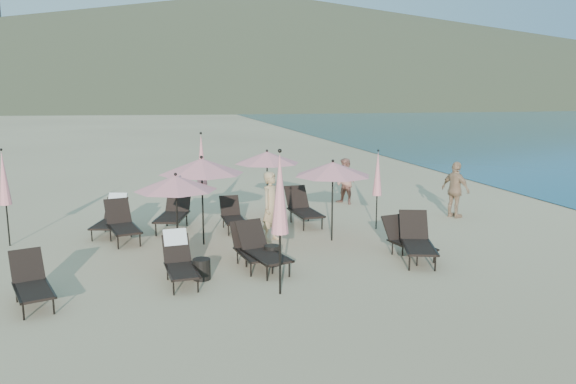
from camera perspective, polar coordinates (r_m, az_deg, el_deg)
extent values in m
plane|color=#D6BA8C|center=(12.44, 2.92, -7.91)|extent=(800.00, 800.00, 0.00)
cone|color=brown|center=(318.55, -2.94, 14.76)|extent=(690.00, 690.00, 55.00)
cone|color=brown|center=(392.51, 15.51, 11.92)|extent=(280.00, 280.00, 32.00)
cube|color=beige|center=(324.28, -22.27, 12.43)|extent=(18.00, 16.00, 38.00)
cube|color=black|center=(11.24, -24.41, -9.16)|extent=(0.89, 1.25, 0.05)
cube|color=black|center=(11.87, -25.00, -6.77)|extent=(0.68, 0.58, 0.58)
cylinder|color=black|center=(10.83, -25.29, -10.91)|extent=(0.03, 0.03, 0.32)
cylinder|color=black|center=(11.74, -25.86, -9.32)|extent=(0.03, 0.03, 0.32)
cylinder|color=black|center=(10.89, -22.71, -10.61)|extent=(0.03, 0.03, 0.32)
cylinder|color=black|center=(11.79, -23.49, -9.05)|extent=(0.03, 0.03, 0.32)
cube|color=black|center=(11.25, -25.87, -9.20)|extent=(0.41, 1.22, 0.04)
cube|color=black|center=(11.31, -23.02, -8.88)|extent=(0.41, 1.22, 0.04)
cube|color=black|center=(11.55, -10.71, -7.91)|extent=(0.65, 1.13, 0.05)
cube|color=black|center=(12.16, -11.27, -5.66)|extent=(0.59, 0.45, 0.56)
cylinder|color=black|center=(11.15, -11.55, -9.50)|extent=(0.03, 0.03, 0.31)
cylinder|color=black|center=(12.03, -12.15, -8.03)|extent=(0.03, 0.03, 0.31)
cylinder|color=black|center=(11.21, -9.14, -9.30)|extent=(0.03, 0.03, 0.31)
cylinder|color=black|center=(12.08, -9.92, -7.86)|extent=(0.03, 0.03, 0.31)
cube|color=black|center=(11.56, -12.09, -7.90)|extent=(0.14, 1.22, 0.04)
cube|color=black|center=(11.63, -9.42, -7.69)|extent=(0.14, 1.22, 0.04)
cube|color=silver|center=(12.23, -11.39, -4.54)|extent=(0.51, 0.29, 0.34)
cube|color=black|center=(12.42, -3.42, -6.37)|extent=(0.72, 1.18, 0.05)
cube|color=black|center=(13.03, -4.50, -4.32)|extent=(0.63, 0.50, 0.58)
cylinder|color=black|center=(11.98, -3.80, -7.86)|extent=(0.03, 0.03, 0.32)
cylinder|color=black|center=(12.85, -5.15, -6.60)|extent=(0.03, 0.03, 0.32)
cylinder|color=black|center=(12.13, -1.61, -7.60)|extent=(0.03, 0.03, 0.32)
cylinder|color=black|center=(12.99, -3.10, -6.38)|extent=(0.03, 0.03, 0.32)
cube|color=black|center=(12.38, -4.72, -6.40)|extent=(0.21, 1.25, 0.04)
cube|color=black|center=(12.55, -2.28, -6.14)|extent=(0.21, 1.25, 0.04)
cube|color=black|center=(12.19, -2.10, -6.55)|extent=(0.90, 1.33, 0.05)
cube|color=black|center=(12.81, -3.74, -4.33)|extent=(0.72, 0.60, 0.62)
cylinder|color=black|center=(11.70, -2.14, -8.22)|extent=(0.04, 0.04, 0.34)
cylinder|color=black|center=(12.60, -4.27, -6.87)|extent=(0.04, 0.04, 0.34)
cylinder|color=black|center=(11.93, 0.13, -7.84)|extent=(0.04, 0.04, 0.34)
cylinder|color=black|center=(12.81, -2.12, -6.55)|extent=(0.04, 0.04, 0.34)
cube|color=black|center=(12.10, -3.50, -6.64)|extent=(0.37, 1.33, 0.04)
cube|color=black|center=(12.36, -0.95, -6.25)|extent=(0.37, 1.33, 0.04)
cube|color=black|center=(13.10, 13.14, -5.51)|extent=(1.03, 1.43, 0.05)
cube|color=black|center=(13.85, 12.64, -3.28)|extent=(0.78, 0.67, 0.66)
cylinder|color=black|center=(12.61, 12.23, -7.02)|extent=(0.04, 0.04, 0.36)
cylinder|color=black|center=(13.65, 11.58, -5.64)|extent=(0.04, 0.04, 0.36)
cylinder|color=black|center=(12.70, 14.74, -7.00)|extent=(0.04, 0.04, 0.36)
cylinder|color=black|center=(13.74, 13.89, -5.63)|extent=(0.04, 0.04, 0.36)
cube|color=black|center=(13.10, 11.72, -5.41)|extent=(0.49, 1.38, 0.04)
cube|color=black|center=(13.21, 14.49, -5.40)|extent=(0.49, 1.38, 0.04)
cube|color=black|center=(13.43, 12.61, -5.34)|extent=(0.76, 1.18, 0.05)
cube|color=black|center=(13.92, 10.81, -3.56)|extent=(0.63, 0.51, 0.56)
cylinder|color=black|center=(12.99, 12.98, -6.66)|extent=(0.03, 0.03, 0.31)
cylinder|color=black|center=(13.70, 10.56, -5.65)|extent=(0.03, 0.03, 0.31)
cylinder|color=black|center=(13.28, 14.61, -6.35)|extent=(0.03, 0.03, 0.31)
cylinder|color=black|center=(13.98, 12.15, -5.39)|extent=(0.03, 0.03, 0.31)
cube|color=black|center=(13.30, 11.56, -5.42)|extent=(0.27, 1.22, 0.04)
cube|color=black|center=(13.62, 13.41, -5.11)|extent=(0.27, 1.22, 0.04)
cube|color=black|center=(15.03, -16.27, -3.64)|extent=(0.90, 1.36, 0.05)
cube|color=black|center=(15.76, -16.92, -1.88)|extent=(0.73, 0.60, 0.64)
cylinder|color=black|center=(14.53, -16.89, -4.92)|extent=(0.04, 0.04, 0.35)
cylinder|color=black|center=(15.55, -17.61, -3.95)|extent=(0.04, 0.04, 0.35)
cylinder|color=black|center=(14.63, -14.80, -4.71)|extent=(0.04, 0.04, 0.35)
cylinder|color=black|center=(15.64, -15.66, -3.76)|extent=(0.04, 0.04, 0.35)
cube|color=black|center=(15.02, -17.48, -3.67)|extent=(0.35, 1.38, 0.04)
cube|color=black|center=(15.13, -15.15, -3.45)|extent=(0.35, 1.38, 0.04)
cube|color=black|center=(15.80, -17.90, -3.16)|extent=(0.89, 1.26, 0.05)
cube|color=black|center=(16.44, -17.05, -1.59)|extent=(0.69, 0.58, 0.59)
cylinder|color=black|center=(15.49, -19.31, -4.17)|extent=(0.03, 0.03, 0.32)
cylinder|color=black|center=(16.38, -18.08, -3.31)|extent=(0.03, 0.03, 0.32)
cylinder|color=black|center=(15.32, -17.59, -4.22)|extent=(0.03, 0.03, 0.32)
cylinder|color=black|center=(16.22, -16.44, -3.36)|extent=(0.03, 0.03, 0.32)
cube|color=black|center=(15.94, -18.80, -3.07)|extent=(0.40, 1.24, 0.04)
cube|color=black|center=(15.74, -16.86, -3.12)|extent=(0.40, 1.24, 0.04)
cube|color=silver|center=(16.52, -16.94, -0.73)|extent=(0.57, 0.40, 0.35)
cube|color=black|center=(15.92, -11.76, -2.55)|extent=(1.05, 1.48, 0.06)
cube|color=black|center=(16.70, -11.05, -0.75)|extent=(0.81, 0.69, 0.69)
cylinder|color=black|center=(15.52, -13.28, -3.72)|extent=(0.04, 0.04, 0.38)
cylinder|color=black|center=(16.59, -12.21, -2.75)|extent=(0.04, 0.04, 0.38)
cylinder|color=black|center=(15.37, -11.19, -3.77)|extent=(0.04, 0.04, 0.38)
cylinder|color=black|center=(16.46, -10.25, -2.79)|extent=(0.04, 0.04, 0.38)
cube|color=black|center=(16.05, -12.88, -2.44)|extent=(0.48, 1.46, 0.04)
cube|color=black|center=(15.89, -10.54, -2.49)|extent=(0.48, 1.46, 0.04)
cube|color=black|center=(15.66, -5.49, -2.88)|extent=(0.57, 1.08, 0.04)
cube|color=black|center=(16.30, -5.94, -1.40)|extent=(0.56, 0.41, 0.56)
cylinder|color=black|center=(15.23, -6.07, -3.90)|extent=(0.03, 0.03, 0.31)
cylinder|color=black|center=(16.12, -6.59, -3.10)|extent=(0.03, 0.03, 0.31)
cylinder|color=black|center=(15.31, -4.34, -3.80)|extent=(0.03, 0.03, 0.31)
cylinder|color=black|center=(16.19, -4.95, -3.01)|extent=(0.03, 0.03, 0.31)
cube|color=black|center=(15.66, -6.50, -2.86)|extent=(0.05, 1.21, 0.04)
cube|color=black|center=(15.75, -4.55, -2.75)|extent=(0.05, 1.21, 0.04)
cube|color=black|center=(16.19, 1.88, -2.17)|extent=(0.75, 1.32, 0.05)
cube|color=black|center=(16.92, 0.87, -0.53)|extent=(0.69, 0.53, 0.66)
cylinder|color=black|center=(15.66, 1.59, -3.34)|extent=(0.04, 0.04, 0.36)
cylinder|color=black|center=(16.66, 0.30, -2.48)|extent=(0.04, 0.04, 0.36)
cylinder|color=black|center=(15.85, 3.48, -3.18)|extent=(0.04, 0.04, 0.36)
cylinder|color=black|center=(16.85, 2.09, -2.34)|extent=(0.04, 0.04, 0.36)
cube|color=black|center=(16.13, 0.74, -2.18)|extent=(0.14, 1.44, 0.04)
cube|color=black|center=(16.35, 2.87, -2.02)|extent=(0.14, 1.44, 0.04)
cylinder|color=black|center=(13.22, -11.20, -2.74)|extent=(0.04, 0.04, 1.89)
cone|color=#E48981|center=(13.05, -11.33, 0.92)|extent=(1.89, 1.89, 0.34)
sphere|color=black|center=(13.02, -11.36, 1.78)|extent=(0.07, 0.07, 0.07)
cylinder|color=black|center=(14.29, -8.67, -1.19)|extent=(0.04, 0.04, 2.12)
cone|color=#E48981|center=(14.13, -8.77, 2.62)|extent=(2.12, 2.12, 0.38)
sphere|color=black|center=(14.10, -8.80, 3.52)|extent=(0.08, 0.08, 0.08)
cylinder|color=black|center=(14.56, 4.52, -1.15)|extent=(0.04, 0.04, 1.99)
cone|color=#E48981|center=(14.40, 4.57, 2.35)|extent=(1.99, 1.99, 0.36)
sphere|color=black|center=(14.37, 4.58, 3.17)|extent=(0.08, 0.08, 0.08)
cylinder|color=black|center=(17.03, -2.13, 0.55)|extent=(0.04, 0.04, 1.97)
cone|color=#E48981|center=(16.90, -2.15, 3.53)|extent=(1.97, 1.97, 0.36)
sphere|color=black|center=(16.87, -2.15, 4.22)|extent=(0.07, 0.07, 0.07)
cylinder|color=black|center=(10.85, -0.81, -7.32)|extent=(0.04, 0.04, 1.21)
cone|color=#E48981|center=(10.51, -0.83, -0.15)|extent=(0.33, 0.33, 1.54)
sphere|color=black|center=(10.40, -0.85, 4.21)|extent=(0.08, 0.08, 0.08)
cylinder|color=black|center=(16.02, 8.98, -2.03)|extent=(0.04, 0.04, 0.97)
cone|color=#E48981|center=(15.81, 9.09, 1.87)|extent=(0.26, 0.26, 1.23)
sphere|color=black|center=(15.73, 9.16, 4.19)|extent=(0.06, 0.06, 0.06)
cylinder|color=black|center=(15.78, -26.56, -3.05)|extent=(0.04, 0.04, 1.06)
cone|color=#E48981|center=(15.57, -26.92, 1.28)|extent=(0.29, 0.29, 1.35)
sphere|color=black|center=(15.49, -27.14, 3.85)|extent=(0.07, 0.07, 0.07)
cylinder|color=black|center=(16.69, -8.65, -1.19)|extent=(0.04, 0.04, 1.15)
cone|color=#E48981|center=(16.48, -8.78, 3.27)|extent=(0.31, 0.31, 1.47)
sphere|color=black|center=(16.40, -8.85, 5.92)|extent=(0.07, 0.07, 0.07)
cylinder|color=black|center=(11.91, -8.76, -7.76)|extent=(0.37, 0.37, 0.44)
cylinder|color=black|center=(12.69, -1.64, -6.45)|extent=(0.36, 0.36, 0.46)
imported|color=tan|center=(14.55, -1.68, -1.47)|extent=(0.79, 0.76, 1.82)
imported|color=#A96957|center=(19.29, 5.88, 1.09)|extent=(0.92, 0.97, 1.57)
imported|color=tan|center=(17.91, 16.65, 0.22)|extent=(0.73, 1.10, 1.73)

